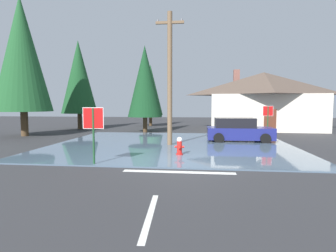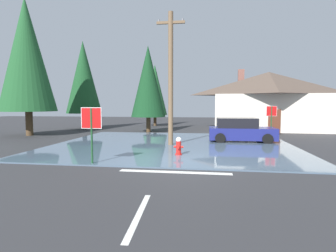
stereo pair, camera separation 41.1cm
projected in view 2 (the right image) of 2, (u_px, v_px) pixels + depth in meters
name	position (u px, v px, depth m)	size (l,w,h in m)	color
ground_plane	(182.00, 163.00, 11.24)	(80.00, 80.00, 0.10)	#2D2D30
flood_puddle	(173.00, 144.00, 16.13)	(13.77, 12.21, 0.06)	#4C6075
lane_stop_bar	(175.00, 172.00, 9.56)	(3.98, 0.30, 0.01)	silver
lane_center_stripe	(139.00, 215.00, 5.86)	(2.55, 0.14, 0.01)	silver
stop_sign_near	(91.00, 124.00, 10.63)	(0.84, 0.08, 2.27)	#1E4C28
fire_hydrant	(179.00, 147.00, 12.56)	(0.44, 0.38, 0.88)	red
utility_pole	(171.00, 77.00, 15.42)	(1.60, 0.28, 7.57)	brown
stop_sign_far	(271.00, 115.00, 19.83)	(0.74, 0.08, 2.28)	#1E4C28
house	(268.00, 100.00, 25.77)	(10.91, 7.53, 5.89)	silver
parked_car	(240.00, 130.00, 17.29)	(4.12, 2.10, 1.54)	navy
pine_tree_tall_left	(83.00, 77.00, 26.49)	(3.42, 3.42, 8.55)	#4C3823
pine_tree_mid_left	(27.00, 55.00, 20.45)	(4.17, 4.17, 10.42)	#4C3823
pine_tree_short_left	(155.00, 90.00, 30.35)	(2.73, 2.73, 6.83)	#4C3823
pine_tree_far_center	(148.00, 82.00, 23.20)	(2.96, 2.96, 7.40)	#4C3823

